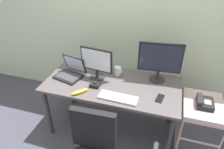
{
  "coord_description": "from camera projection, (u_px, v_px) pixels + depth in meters",
  "views": [
    {
      "loc": [
        0.56,
        -1.84,
        2.06
      ],
      "look_at": [
        0.0,
        0.0,
        0.83
      ],
      "focal_mm": 32.53,
      "sensor_mm": 36.0,
      "label": 1
    }
  ],
  "objects": [
    {
      "name": "desk_phone",
      "position": [
        204.0,
        103.0,
        2.14
      ],
      "size": [
        0.17,
        0.2,
        0.09
      ],
      "color": "black",
      "rests_on": "file_cabinet"
    },
    {
      "name": "monitor_side",
      "position": [
        96.0,
        62.0,
        2.33
      ],
      "size": [
        0.39,
        0.18,
        0.39
      ],
      "color": "#262628",
      "rests_on": "desk"
    },
    {
      "name": "desk",
      "position": [
        112.0,
        88.0,
        2.39
      ],
      "size": [
        1.56,
        0.74,
        0.71
      ],
      "color": "#524B4D",
      "rests_on": "ground"
    },
    {
      "name": "coffee_mug",
      "position": [
        118.0,
        71.0,
        2.48
      ],
      "size": [
        0.09,
        0.08,
        0.11
      ],
      "color": "silver",
      "rests_on": "desk"
    },
    {
      "name": "back_wall",
      "position": [
        128.0,
        7.0,
        2.56
      ],
      "size": [
        6.0,
        0.1,
        2.8
      ],
      "primitive_type": "cube",
      "color": "beige",
      "rests_on": "ground"
    },
    {
      "name": "file_cabinet",
      "position": [
        197.0,
        125.0,
        2.34
      ],
      "size": [
        0.42,
        0.53,
        0.62
      ],
      "color": "beige",
      "rests_on": "ground"
    },
    {
      "name": "banana",
      "position": [
        80.0,
        92.0,
        2.18
      ],
      "size": [
        0.16,
        0.17,
        0.04
      ],
      "primitive_type": "ellipsoid",
      "rotation": [
        0.0,
        0.0,
        0.83
      ],
      "color": "yellow",
      "rests_on": "desk"
    },
    {
      "name": "keyboard",
      "position": [
        118.0,
        98.0,
        2.1
      ],
      "size": [
        0.41,
        0.15,
        0.03
      ],
      "color": "silver",
      "rests_on": "desk"
    },
    {
      "name": "monitor_main",
      "position": [
        160.0,
        60.0,
        2.26
      ],
      "size": [
        0.49,
        0.18,
        0.47
      ],
      "color": "#262628",
      "rests_on": "desk"
    },
    {
      "name": "trackball_mouse",
      "position": [
        95.0,
        85.0,
        2.29
      ],
      "size": [
        0.11,
        0.09,
        0.07
      ],
      "color": "black",
      "rests_on": "desk"
    },
    {
      "name": "cell_phone",
      "position": [
        160.0,
        98.0,
        2.11
      ],
      "size": [
        0.09,
        0.15,
        0.01
      ],
      "primitive_type": "cube",
      "rotation": [
        0.0,
        0.0,
        -0.17
      ],
      "color": "black",
      "rests_on": "desk"
    },
    {
      "name": "ground_plane",
      "position": [
        112.0,
        127.0,
        2.73
      ],
      "size": [
        8.0,
        8.0,
        0.0
      ],
      "primitive_type": "plane",
      "color": "#42414E"
    },
    {
      "name": "laptop",
      "position": [
        71.0,
        72.0,
        2.46
      ],
      "size": [
        0.37,
        0.35,
        0.23
      ],
      "color": "black",
      "rests_on": "desk"
    }
  ]
}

